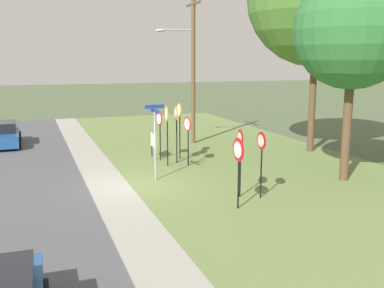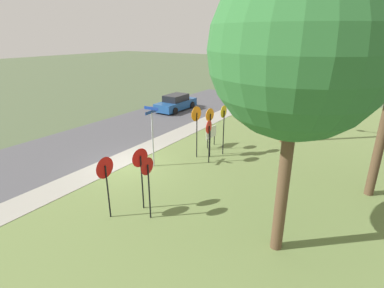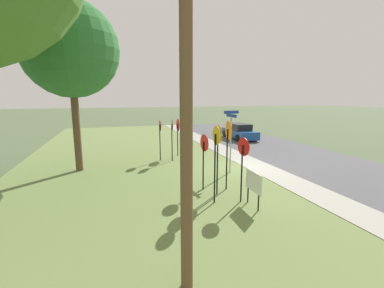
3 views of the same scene
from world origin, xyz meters
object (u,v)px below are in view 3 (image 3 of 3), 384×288
at_px(utility_pole, 194,32).
at_px(stop_sign_near_right, 216,148).
at_px(stop_sign_near_left, 228,139).
at_px(parked_sedan_distant, 240,132).
at_px(yield_sign_near_right, 172,130).
at_px(yield_sign_near_left, 178,128).
at_px(yield_sign_far_left, 160,131).
at_px(street_name_post, 231,136).
at_px(notice_board, 254,184).
at_px(stop_sign_far_right, 218,145).
at_px(oak_tree_right, 71,50).
at_px(stop_sign_far_center, 204,150).
at_px(stop_sign_far_left, 243,156).

bearing_deg(utility_pole, stop_sign_near_right, -27.71).
height_order(stop_sign_near_left, parked_sedan_distant, stop_sign_near_left).
bearing_deg(parked_sedan_distant, yield_sign_near_right, 131.38).
xyz_separation_m(yield_sign_near_left, yield_sign_far_left, (-0.78, 1.29, -0.01)).
distance_m(street_name_post, notice_board, 4.34).
xyz_separation_m(stop_sign_far_right, yield_sign_near_right, (5.91, 0.44, -0.13)).
height_order(yield_sign_far_left, oak_tree_right, oak_tree_right).
height_order(street_name_post, oak_tree_right, oak_tree_right).
height_order(stop_sign_far_center, yield_sign_near_right, yield_sign_near_right).
relative_size(yield_sign_near_left, oak_tree_right, 0.29).
relative_size(stop_sign_near_left, street_name_post, 0.91).
relative_size(stop_sign_near_left, notice_board, 2.28).
bearing_deg(yield_sign_near_right, utility_pole, 177.80).
relative_size(street_name_post, utility_pole, 0.34).
height_order(stop_sign_far_left, stop_sign_far_right, stop_sign_far_right).
xyz_separation_m(stop_sign_near_left, stop_sign_far_center, (0.26, 0.93, -0.43)).
height_order(yield_sign_near_right, utility_pole, utility_pole).
bearing_deg(stop_sign_far_left, yield_sign_near_left, -6.53).
height_order(stop_sign_near_left, stop_sign_far_left, stop_sign_near_left).
height_order(yield_sign_far_left, utility_pole, utility_pole).
distance_m(stop_sign_far_left, notice_board, 1.03).
bearing_deg(stop_sign_far_left, oak_tree_right, 35.24).
relative_size(stop_sign_near_left, stop_sign_far_left, 1.20).
bearing_deg(stop_sign_far_right, oak_tree_right, 52.97).
bearing_deg(oak_tree_right, stop_sign_near_left, -128.46).
bearing_deg(oak_tree_right, stop_sign_far_left, -135.68).
xyz_separation_m(yield_sign_near_right, utility_pole, (-10.53, 2.01, 3.06)).
bearing_deg(street_name_post, stop_sign_near_right, 142.08).
relative_size(stop_sign_far_left, street_name_post, 0.76).
bearing_deg(oak_tree_right, yield_sign_near_left, -73.14).
bearing_deg(stop_sign_near_right, notice_board, -121.11).
height_order(stop_sign_far_left, utility_pole, utility_pole).
height_order(stop_sign_near_left, notice_board, stop_sign_near_left).
relative_size(stop_sign_near_left, stop_sign_near_right, 1.02).
xyz_separation_m(utility_pole, parked_sedan_distant, (17.04, -9.77, -4.31)).
relative_size(stop_sign_near_left, stop_sign_far_center, 1.24).
xyz_separation_m(yield_sign_far_left, notice_board, (-7.72, -1.83, -0.95)).
relative_size(yield_sign_near_right, street_name_post, 0.80).
height_order(stop_sign_near_right, yield_sign_near_left, stop_sign_near_right).
distance_m(stop_sign_near_right, yield_sign_far_left, 7.06).
distance_m(yield_sign_near_left, oak_tree_right, 7.35).
height_order(stop_sign_far_center, utility_pole, utility_pole).
relative_size(stop_sign_near_left, yield_sign_near_left, 1.19).
distance_m(stop_sign_far_center, stop_sign_far_right, 0.83).
bearing_deg(stop_sign_near_left, yield_sign_near_left, 10.38).
height_order(yield_sign_near_left, utility_pole, utility_pole).
bearing_deg(yield_sign_near_right, stop_sign_far_right, -167.18).
bearing_deg(oak_tree_right, stop_sign_far_center, -131.51).
relative_size(yield_sign_far_left, parked_sedan_distant, 0.54).
xyz_separation_m(notice_board, oak_tree_right, (6.76, 6.29, 5.18)).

